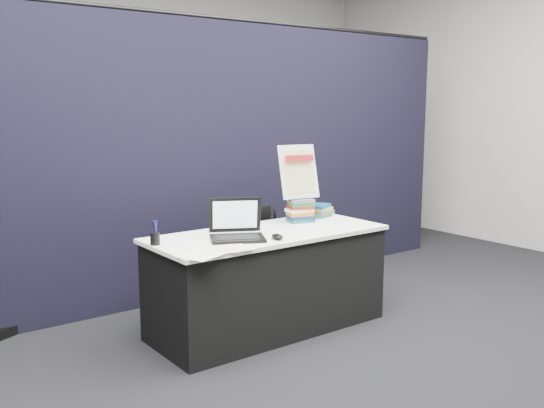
{
  "coord_description": "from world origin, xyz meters",
  "views": [
    {
      "loc": [
        -2.62,
        -2.99,
        1.68
      ],
      "look_at": [
        0.04,
        0.55,
        0.96
      ],
      "focal_mm": 40.0,
      "sensor_mm": 36.0,
      "label": 1
    }
  ],
  "objects_px": {
    "display_table": "(268,280)",
    "book_stack_tall": "(301,210)",
    "stacking_chair": "(268,256)",
    "info_sign": "(299,172)",
    "laptop": "(234,230)",
    "book_stack_short": "(320,211)"
  },
  "relations": [
    {
      "from": "book_stack_short",
      "to": "display_table",
      "type": "bearing_deg",
      "value": -162.34
    },
    {
      "from": "display_table",
      "to": "book_stack_short",
      "type": "height_order",
      "value": "book_stack_short"
    },
    {
      "from": "display_table",
      "to": "info_sign",
      "type": "relative_size",
      "value": 4.06
    },
    {
      "from": "display_table",
      "to": "laptop",
      "type": "relative_size",
      "value": 3.98
    },
    {
      "from": "display_table",
      "to": "book_stack_short",
      "type": "distance_m",
      "value": 0.87
    },
    {
      "from": "display_table",
      "to": "laptop",
      "type": "distance_m",
      "value": 0.55
    },
    {
      "from": "laptop",
      "to": "book_stack_short",
      "type": "bearing_deg",
      "value": 41.79
    },
    {
      "from": "stacking_chair",
      "to": "display_table",
      "type": "bearing_deg",
      "value": -145.21
    },
    {
      "from": "book_stack_short",
      "to": "info_sign",
      "type": "relative_size",
      "value": 0.5
    },
    {
      "from": "info_sign",
      "to": "stacking_chair",
      "type": "xyz_separation_m",
      "value": [
        -0.22,
        0.12,
        -0.68
      ]
    },
    {
      "from": "laptop",
      "to": "stacking_chair",
      "type": "distance_m",
      "value": 0.75
    },
    {
      "from": "laptop",
      "to": "info_sign",
      "type": "distance_m",
      "value": 0.88
    },
    {
      "from": "display_table",
      "to": "book_stack_tall",
      "type": "xyz_separation_m",
      "value": [
        0.45,
        0.16,
        0.47
      ]
    },
    {
      "from": "info_sign",
      "to": "stacking_chair",
      "type": "distance_m",
      "value": 0.72
    },
    {
      "from": "book_stack_tall",
      "to": "info_sign",
      "type": "relative_size",
      "value": 0.51
    },
    {
      "from": "info_sign",
      "to": "stacking_chair",
      "type": "height_order",
      "value": "info_sign"
    },
    {
      "from": "book_stack_tall",
      "to": "stacking_chair",
      "type": "distance_m",
      "value": 0.46
    },
    {
      "from": "display_table",
      "to": "book_stack_short",
      "type": "relative_size",
      "value": 8.1
    },
    {
      "from": "info_sign",
      "to": "book_stack_short",
      "type": "bearing_deg",
      "value": 17.89
    },
    {
      "from": "laptop",
      "to": "book_stack_tall",
      "type": "distance_m",
      "value": 0.81
    },
    {
      "from": "display_table",
      "to": "laptop",
      "type": "bearing_deg",
      "value": -172.46
    },
    {
      "from": "book_stack_short",
      "to": "info_sign",
      "type": "xyz_separation_m",
      "value": [
        -0.27,
        -0.04,
        0.35
      ]
    }
  ]
}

